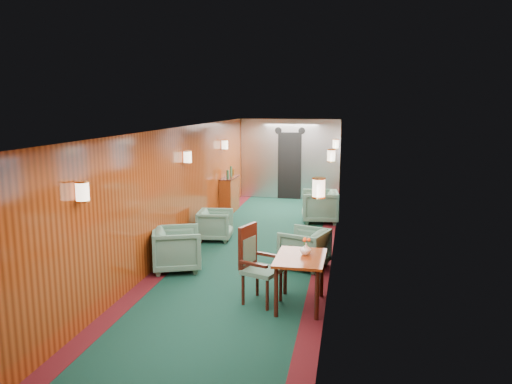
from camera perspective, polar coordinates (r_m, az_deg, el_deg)
room at (r=9.21m, az=-0.50°, el=2.51°), size 12.00×12.10×2.40m
bulkhead at (r=15.06m, az=3.89°, el=3.74°), size 2.98×0.17×2.39m
windows_right at (r=9.31m, az=8.83°, el=1.33°), size 0.02×8.60×0.80m
wall_sconces at (r=9.74m, az=0.15°, el=3.85°), size 2.97×7.97×0.25m
dining_table at (r=7.11m, az=5.09°, el=-8.28°), size 0.70×0.99×0.73m
side_chair at (r=7.25m, az=-0.04°, el=-7.87°), size 0.64×0.65×1.13m
credenza at (r=13.27m, az=-3.04°, el=-0.22°), size 0.33×1.04×1.21m
flower_vase at (r=7.15m, az=5.72°, el=-6.50°), size 0.18×0.18×0.17m
armchair_left_near at (r=8.77m, az=-9.02°, el=-6.44°), size 1.05×1.03×0.74m
armchair_left_far at (r=10.58m, az=-4.67°, el=-3.77°), size 0.77×0.75×0.64m
armchair_right_near at (r=8.85m, az=5.54°, el=-6.41°), size 0.95×0.94×0.69m
armchair_right_far at (r=12.17m, az=7.29°, el=-1.64°), size 0.94×0.92×0.78m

